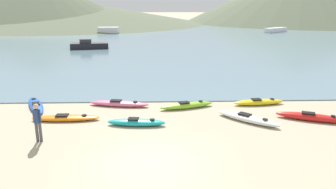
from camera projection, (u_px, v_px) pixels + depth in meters
name	position (u px, v px, depth m)	size (l,w,h in m)	color
ground_plane	(151.00, 164.00, 12.03)	(400.00, 400.00, 0.00)	tan
bay_water	(156.00, 39.00, 53.15)	(160.00, 70.00, 0.06)	slate
far_hill_midleft	(72.00, 12.00, 92.81)	(76.41, 76.41, 6.21)	#5B664C
kayak_on_sand_0	(186.00, 105.00, 18.38)	(3.20, 1.55, 0.37)	#8CCC2D
kayak_on_sand_1	(66.00, 118.00, 16.46)	(3.39, 0.79, 0.30)	orange
kayak_on_sand_2	(136.00, 122.00, 15.77)	(2.85, 0.96, 0.36)	teal
kayak_on_sand_3	(119.00, 103.00, 18.75)	(3.56, 1.32, 0.35)	#E5668C
kayak_on_sand_4	(312.00, 117.00, 16.43)	(3.45, 1.94, 0.41)	red
kayak_on_sand_5	(36.00, 105.00, 18.51)	(2.13, 3.47, 0.30)	blue
kayak_on_sand_6	(247.00, 118.00, 16.32)	(2.97, 2.83, 0.37)	white
kayak_on_sand_7	(258.00, 102.00, 19.00)	(3.07, 1.03, 0.36)	yellow
person_near_foreground	(37.00, 120.00, 13.71)	(0.34, 0.28, 1.68)	#4C4C4C
moored_boat_0	(108.00, 30.00, 62.40)	(3.95, 1.65, 1.19)	white
moored_boat_1	(276.00, 30.00, 64.90)	(5.47, 4.60, 0.89)	white
moored_boat_3	(89.00, 45.00, 41.89)	(4.97, 2.79, 1.23)	black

